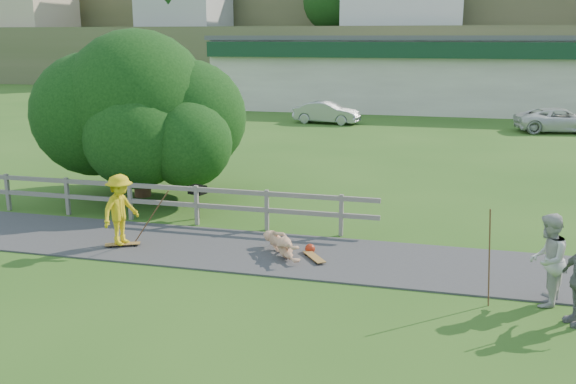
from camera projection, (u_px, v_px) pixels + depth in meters
name	position (u px, v px, depth m)	size (l,w,h in m)	color
ground	(224.00, 273.00, 14.03)	(260.00, 260.00, 0.00)	#295518
path	(246.00, 250.00, 15.43)	(34.00, 3.00, 0.04)	#38373A
fence	(110.00, 193.00, 18.09)	(15.05, 0.10, 1.10)	slate
strip_mall	(448.00, 72.00, 45.29)	(32.50, 10.75, 5.10)	beige
skater_rider	(121.00, 214.00, 15.50)	(1.12, 0.64, 1.73)	gold
skater_fallen	(282.00, 244.00, 15.00)	(1.64, 0.39, 0.60)	tan
spectator_a	(547.00, 260.00, 12.17)	(0.88, 0.68, 1.81)	#BAB9B6
car_silver	(327.00, 113.00, 38.02)	(1.36, 3.90, 1.29)	#9C9FA4
car_white	(560.00, 120.00, 34.49)	(2.16, 4.68, 1.30)	silver
tree	(140.00, 136.00, 20.31)	(7.41, 7.41, 3.94)	black
bbq	(198.00, 202.00, 18.09)	(0.44, 0.34, 0.96)	black
longboard_rider	(123.00, 246.00, 15.69)	(0.84, 0.21, 0.09)	olive
longboard_fallen	(314.00, 259.00, 14.77)	(0.88, 0.21, 0.10)	olive
helmet	(310.00, 249.00, 15.22)	(0.24, 0.24, 0.24)	#A52710
pole_rider	(151.00, 211.00, 15.72)	(0.03, 0.03, 1.73)	brown
pole_spec_left	(489.00, 258.00, 12.10)	(0.03, 0.03, 1.92)	brown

